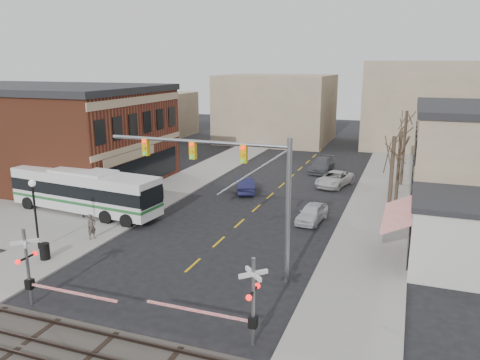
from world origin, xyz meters
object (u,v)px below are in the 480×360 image
at_px(car_d, 322,165).
at_px(pedestrian_far, 87,206).
at_px(trash_bin, 45,251).
at_px(transit_bus, 85,190).
at_px(rr_crossing_east, 244,301).
at_px(traffic_signal_mast, 236,175).
at_px(car_c, 334,179).
at_px(street_lamp, 34,200).
at_px(rr_crossing_west, 35,269).
at_px(pedestrian_near, 92,227).
at_px(car_a, 312,213).
at_px(car_b, 245,185).

relative_size(car_d, pedestrian_far, 3.01).
bearing_deg(trash_bin, transit_bus, 113.20).
relative_size(transit_bus, rr_crossing_east, 2.38).
distance_m(traffic_signal_mast, car_c, 22.37).
distance_m(street_lamp, car_c, 27.57).
xyz_separation_m(rr_crossing_east, car_c, (-0.64, 28.00, -1.26)).
height_order(transit_bus, car_c, transit_bus).
bearing_deg(pedestrian_far, car_d, -3.15).
xyz_separation_m(traffic_signal_mast, rr_crossing_west, (-7.92, -6.82, -3.81)).
bearing_deg(pedestrian_near, car_c, -11.40).
bearing_deg(traffic_signal_mast, pedestrian_far, 159.97).
bearing_deg(car_a, trash_bin, -130.73).
distance_m(rr_crossing_west, pedestrian_near, 8.85).
xyz_separation_m(rr_crossing_east, street_lamp, (-15.82, 5.13, 1.38)).
relative_size(trash_bin, car_d, 0.19).
bearing_deg(car_a, car_b, 147.25).
relative_size(street_lamp, pedestrian_near, 2.61).
height_order(traffic_signal_mast, street_lamp, traffic_signal_mast).
height_order(traffic_signal_mast, car_b, traffic_signal_mast).
relative_size(rr_crossing_west, car_b, 1.28).
height_order(traffic_signal_mast, trash_bin, traffic_signal_mast).
distance_m(street_lamp, pedestrian_near, 4.12).
bearing_deg(rr_crossing_east, pedestrian_near, 150.51).
distance_m(car_a, pedestrian_far, 17.30).
relative_size(car_b, car_c, 0.86).
bearing_deg(car_b, pedestrian_far, 29.99).
relative_size(traffic_signal_mast, pedestrian_far, 6.18).
bearing_deg(street_lamp, rr_crossing_east, -17.97).
relative_size(rr_crossing_west, car_a, 1.38).
height_order(rr_crossing_west, car_a, rr_crossing_west).
distance_m(rr_crossing_east, street_lamp, 16.69).
height_order(trash_bin, car_c, car_c).
relative_size(traffic_signal_mast, rr_crossing_west, 1.93).
height_order(rr_crossing_west, car_c, rr_crossing_west).
bearing_deg(transit_bus, trash_bin, -66.80).
distance_m(traffic_signal_mast, pedestrian_far, 15.99).
xyz_separation_m(transit_bus, car_c, (17.27, 15.48, -1.19)).
distance_m(car_a, pedestrian_near, 15.93).
bearing_deg(car_c, pedestrian_far, -120.25).
xyz_separation_m(traffic_signal_mast, trash_bin, (-11.54, -2.37, -5.16)).
distance_m(traffic_signal_mast, car_d, 27.97).
bearing_deg(pedestrian_far, pedestrian_near, -109.58).
height_order(rr_crossing_east, trash_bin, rr_crossing_east).
bearing_deg(transit_bus, car_c, 41.86).
bearing_deg(car_a, car_c, 96.84).
distance_m(trash_bin, pedestrian_far, 8.10).
xyz_separation_m(street_lamp, car_c, (15.18, 22.86, -2.64)).
relative_size(rr_crossing_west, pedestrian_far, 3.21).
bearing_deg(rr_crossing_west, pedestrian_near, 110.36).
relative_size(rr_crossing_east, car_d, 1.07).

